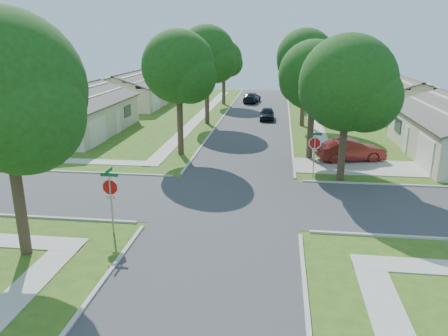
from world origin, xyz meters
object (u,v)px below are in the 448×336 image
(house_nw_near, at_px, (72,116))
(car_curb_west, at_px, (252,98))
(stop_sign_sw, at_px, (110,190))
(tree_e_mid, at_px, (306,60))
(tree_e_near, at_px, (314,79))
(car_driveway, at_px, (351,150))
(tree_w_far, at_px, (224,60))
(tree_e_far, at_px, (300,57))
(house_nw_far, at_px, (133,93))
(tree_w_mid, at_px, (207,57))
(tree_w_near, at_px, (179,70))
(car_curb_east, at_px, (267,114))
(tree_sw_corner, at_px, (6,98))
(house_ne_far, at_px, (402,101))
(stop_sign_ne, at_px, (315,145))
(tree_ne_corner, at_px, (348,88))

(house_nw_near, xyz_separation_m, car_curb_west, (14.79, 20.95, -0.87))
(stop_sign_sw, distance_m, house_nw_near, 22.71)
(stop_sign_sw, bearing_deg, tree_e_mid, 69.80)
(tree_e_near, distance_m, car_driveway, 5.62)
(tree_e_near, xyz_separation_m, tree_w_far, (-9.40, 25.00, -0.14))
(stop_sign_sw, distance_m, car_curb_west, 40.82)
(stop_sign_sw, relative_size, car_curb_west, 0.67)
(tree_e_far, distance_m, house_nw_near, 28.49)
(tree_e_mid, bearing_deg, car_driveway, -77.28)
(house_nw_far, bearing_deg, tree_w_mid, -44.07)
(house_nw_near, bearing_deg, tree_e_near, -16.11)
(car_driveway, bearing_deg, house_nw_far, 31.38)
(house_nw_near, bearing_deg, tree_w_mid, 27.90)
(tree_w_near, height_order, car_driveway, tree_w_near)
(tree_e_near, bearing_deg, car_curb_east, 103.55)
(tree_e_far, distance_m, car_driveway, 25.99)
(tree_sw_corner, distance_m, car_driveway, 22.37)
(tree_e_near, relative_size, tree_e_mid, 0.90)
(tree_w_far, bearing_deg, house_nw_far, -169.95)
(tree_w_far, xyz_separation_m, car_curb_east, (5.85, -10.27, -4.87))
(tree_e_near, height_order, tree_e_mid, tree_e_mid)
(tree_e_near, bearing_deg, stop_sign_sw, -124.59)
(tree_w_far, distance_m, car_curb_west, 6.27)
(house_ne_far, relative_size, house_nw_far, 1.00)
(tree_w_far, distance_m, tree_sw_corner, 41.10)
(stop_sign_ne, bearing_deg, house_nw_far, 127.16)
(stop_sign_ne, xyz_separation_m, tree_w_far, (-9.35, 29.31, 3.48))
(house_ne_far, relative_size, car_curb_east, 3.66)
(tree_w_far, height_order, car_driveway, tree_w_far)
(tree_e_mid, height_order, tree_ne_corner, tree_e_mid)
(tree_w_near, relative_size, house_ne_far, 0.66)
(tree_e_mid, bearing_deg, house_ne_far, 35.42)
(tree_w_far, xyz_separation_m, house_ne_far, (20.64, -5.01, -3.99))
(tree_w_mid, relative_size, tree_sw_corner, 1.00)
(tree_w_near, height_order, tree_w_far, tree_w_near)
(car_driveway, bearing_deg, tree_sw_corner, 122.45)
(tree_e_far, bearing_deg, tree_ne_corner, -86.91)
(house_nw_near, bearing_deg, car_curb_east, 26.95)
(tree_e_mid, height_order, car_driveway, tree_e_mid)
(car_curb_east, bearing_deg, house_nw_near, -153.75)
(tree_e_near, bearing_deg, tree_ne_corner, -71.47)
(house_nw_near, xyz_separation_m, house_nw_far, (0.00, 17.00, 0.00))
(tree_w_far, relative_size, house_nw_near, 0.59)
(tree_e_near, relative_size, house_ne_far, 0.61)
(stop_sign_sw, distance_m, house_nw_far, 38.40)
(tree_w_near, xyz_separation_m, tree_ne_corner, (11.00, -4.80, -0.52))
(tree_e_mid, xyz_separation_m, house_nw_far, (-20.75, 10.99, -4.74))
(tree_e_near, bearing_deg, tree_w_mid, 128.05)
(house_ne_far, bearing_deg, car_driveway, -112.62)
(tree_sw_corner, relative_size, tree_ne_corner, 1.10)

